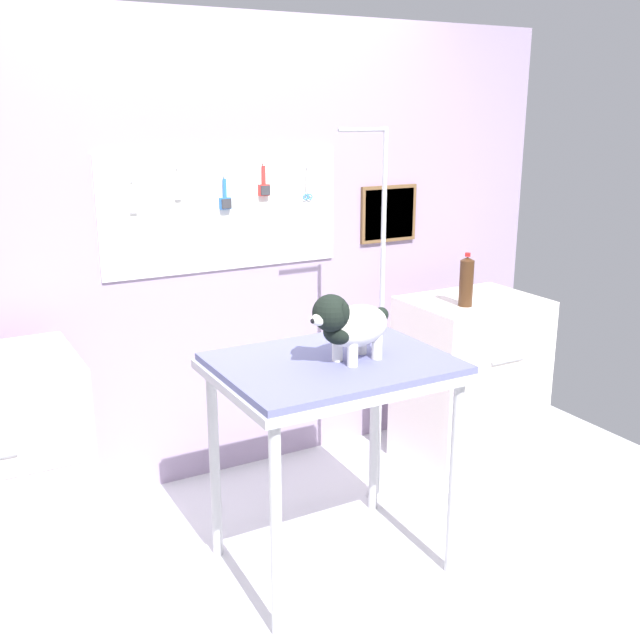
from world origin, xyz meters
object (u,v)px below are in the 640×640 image
at_px(grooming_table, 333,383).
at_px(cabinet_right, 469,382).
at_px(grooming_arm, 380,336).
at_px(dog, 349,324).
at_px(soda_bottle, 466,281).

distance_m(grooming_table, cabinet_right, 1.27).
relative_size(grooming_arm, cabinet_right, 1.96).
bearing_deg(cabinet_right, grooming_arm, -171.08).
relative_size(grooming_table, dog, 2.35).
height_order(grooming_arm, dog, grooming_arm).
height_order(grooming_table, cabinet_right, grooming_table).
distance_m(grooming_arm, cabinet_right, 0.76).
height_order(dog, soda_bottle, dog).
xyz_separation_m(dog, cabinet_right, (1.08, 0.53, -0.61)).
bearing_deg(soda_bottle, grooming_table, -158.28).
bearing_deg(grooming_arm, grooming_table, -141.50).
bearing_deg(grooming_arm, soda_bottle, 2.42).
height_order(grooming_table, grooming_arm, grooming_arm).
height_order(grooming_table, dog, dog).
xyz_separation_m(grooming_arm, soda_bottle, (0.52, 0.02, 0.20)).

